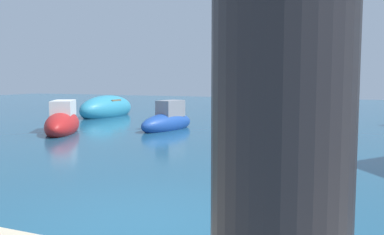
{
  "coord_description": "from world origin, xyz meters",
  "views": [
    {
      "loc": [
        3.14,
        -5.4,
        2.19
      ],
      "look_at": [
        -3.22,
        9.29,
        0.67
      ],
      "focal_mm": 39.47,
      "sensor_mm": 36.0,
      "label": 1
    }
  ],
  "objects_px": {
    "moored_boat_4": "(63,123)",
    "moored_boat_2": "(107,109)",
    "moored_boat_5": "(293,127)",
    "moored_boat_7": "(168,121)",
    "moored_boat_0": "(252,113)"
  },
  "relations": [
    {
      "from": "moored_boat_2",
      "to": "moored_boat_7",
      "type": "relative_size",
      "value": 1.37
    },
    {
      "from": "moored_boat_2",
      "to": "moored_boat_4",
      "type": "distance_m",
      "value": 7.12
    },
    {
      "from": "moored_boat_0",
      "to": "moored_boat_4",
      "type": "relative_size",
      "value": 1.25
    },
    {
      "from": "moored_boat_4",
      "to": "moored_boat_2",
      "type": "bearing_deg",
      "value": 169.91
    },
    {
      "from": "moored_boat_4",
      "to": "moored_boat_5",
      "type": "xyz_separation_m",
      "value": [
        8.88,
        1.58,
        0.07
      ]
    },
    {
      "from": "moored_boat_0",
      "to": "moored_boat_4",
      "type": "distance_m",
      "value": 8.78
    },
    {
      "from": "moored_boat_0",
      "to": "moored_boat_7",
      "type": "bearing_deg",
      "value": 123.0
    },
    {
      "from": "moored_boat_0",
      "to": "moored_boat_2",
      "type": "relative_size",
      "value": 1.06
    },
    {
      "from": "moored_boat_7",
      "to": "moored_boat_0",
      "type": "bearing_deg",
      "value": 155.92
    },
    {
      "from": "moored_boat_2",
      "to": "moored_boat_5",
      "type": "xyz_separation_m",
      "value": [
        11.39,
        -5.08,
        0.04
      ]
    },
    {
      "from": "moored_boat_2",
      "to": "moored_boat_5",
      "type": "relative_size",
      "value": 1.27
    },
    {
      "from": "moored_boat_2",
      "to": "moored_boat_5",
      "type": "distance_m",
      "value": 12.47
    },
    {
      "from": "moored_boat_0",
      "to": "moored_boat_7",
      "type": "height_order",
      "value": "moored_boat_0"
    },
    {
      "from": "moored_boat_2",
      "to": "moored_boat_4",
      "type": "xyz_separation_m",
      "value": [
        2.51,
        -6.66,
        -0.03
      ]
    },
    {
      "from": "moored_boat_2",
      "to": "moored_boat_7",
      "type": "height_order",
      "value": "moored_boat_7"
    }
  ]
}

